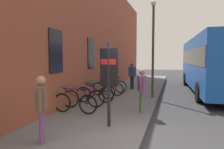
% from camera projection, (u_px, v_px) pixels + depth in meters
% --- Properties ---
extents(ground, '(60.00, 60.00, 0.00)m').
position_uv_depth(ground, '(178.00, 101.00, 10.56)').
color(ground, '#2D2D30').
extents(sidewalk_pavement, '(24.00, 3.50, 0.12)m').
position_uv_depth(sidewalk_pavement, '(132.00, 91.00, 13.23)').
color(sidewalk_pavement, slate).
rests_on(sidewalk_pavement, ground).
extents(station_facade, '(22.00, 0.65, 7.47)m').
position_uv_depth(station_facade, '(106.00, 35.00, 14.47)').
color(station_facade, brown).
rests_on(station_facade, ground).
extents(bicycle_end_of_row, '(0.48, 1.77, 0.97)m').
position_uv_depth(bicycle_end_of_row, '(75.00, 103.00, 7.71)').
color(bicycle_end_of_row, black).
rests_on(bicycle_end_of_row, sidewalk_pavement).
extents(bicycle_far_end, '(0.67, 1.71, 0.97)m').
position_uv_depth(bicycle_far_end, '(83.00, 98.00, 8.62)').
color(bicycle_far_end, black).
rests_on(bicycle_far_end, sidewalk_pavement).
extents(bicycle_nearest_sign, '(0.48, 1.76, 0.97)m').
position_uv_depth(bicycle_nearest_sign, '(95.00, 94.00, 9.57)').
color(bicycle_nearest_sign, black).
rests_on(bicycle_nearest_sign, sidewalk_pavement).
extents(bicycle_under_window, '(0.48, 1.77, 0.97)m').
position_uv_depth(bicycle_under_window, '(99.00, 91.00, 10.49)').
color(bicycle_under_window, black).
rests_on(bicycle_under_window, sidewalk_pavement).
extents(bicycle_leaning_wall, '(0.48, 1.77, 0.97)m').
position_uv_depth(bicycle_leaning_wall, '(108.00, 88.00, 11.37)').
color(bicycle_leaning_wall, black).
rests_on(bicycle_leaning_wall, sidewalk_pavement).
extents(bicycle_beside_lamp, '(0.48, 1.77, 0.97)m').
position_uv_depth(bicycle_beside_lamp, '(112.00, 86.00, 12.35)').
color(bicycle_beside_lamp, black).
rests_on(bicycle_beside_lamp, sidewalk_pavement).
extents(transit_info_sign, '(0.18, 0.56, 2.40)m').
position_uv_depth(transit_info_sign, '(109.00, 73.00, 6.13)').
color(transit_info_sign, black).
rests_on(transit_info_sign, sidewalk_pavement).
extents(city_bus, '(10.59, 2.95, 3.35)m').
position_uv_depth(city_bus, '(212.00, 62.00, 13.03)').
color(city_bus, '#1951B2').
rests_on(city_bus, ground).
extents(pedestrian_near_bus, '(0.50, 0.54, 1.71)m').
position_uv_depth(pedestrian_near_bus, '(132.00, 73.00, 13.88)').
color(pedestrian_near_bus, '#26262D').
rests_on(pedestrian_near_bus, sidewalk_pavement).
extents(pedestrian_by_facade, '(0.55, 0.42, 1.61)m').
position_uv_depth(pedestrian_by_facade, '(41.00, 102.00, 4.97)').
color(pedestrian_by_facade, '#723F72').
rests_on(pedestrian_by_facade, sidewalk_pavement).
extents(pedestrian_crossing_street, '(0.57, 0.39, 1.61)m').
position_uv_depth(pedestrian_crossing_street, '(142.00, 86.00, 7.82)').
color(pedestrian_crossing_street, '#4C724C').
rests_on(pedestrian_crossing_street, sidewalk_pavement).
extents(street_lamp, '(0.28, 0.28, 4.95)m').
position_uv_depth(street_lamp, '(153.00, 40.00, 10.75)').
color(street_lamp, '#333338').
rests_on(street_lamp, sidewalk_pavement).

